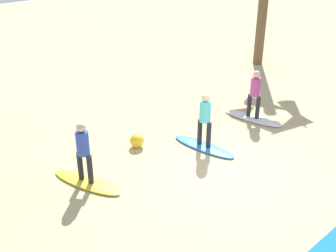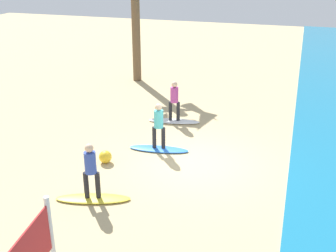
# 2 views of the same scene
# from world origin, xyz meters

# --- Properties ---
(ground_plane) EXTENTS (60.00, 60.00, 0.00)m
(ground_plane) POSITION_xyz_m (0.00, 0.00, 0.00)
(ground_plane) COLOR tan
(surfboard_white) EXTENTS (0.90, 2.16, 0.09)m
(surfboard_white) POSITION_xyz_m (-3.21, -1.68, 0.04)
(surfboard_white) COLOR white
(surfboard_white) RESTS_ON ground
(surfer_white) EXTENTS (0.32, 0.46, 1.64)m
(surfer_white) POSITION_xyz_m (-3.21, -1.68, 1.04)
(surfer_white) COLOR #232328
(surfer_white) RESTS_ON surfboard_white
(surfboard_blue) EXTENTS (0.84, 2.16, 0.09)m
(surfboard_blue) POSITION_xyz_m (-0.54, -1.42, 0.04)
(surfboard_blue) COLOR blue
(surfboard_blue) RESTS_ON ground
(surfer_blue) EXTENTS (0.32, 0.46, 1.64)m
(surfer_blue) POSITION_xyz_m (-0.54, -1.42, 1.04)
(surfer_blue) COLOR #232328
(surfer_blue) RESTS_ON surfboard_blue
(surfboard_yellow) EXTENTS (1.15, 2.17, 0.09)m
(surfboard_yellow) POSITION_xyz_m (3.06, -2.14, 0.04)
(surfboard_yellow) COLOR yellow
(surfboard_yellow) RESTS_ON ground
(surfer_yellow) EXTENTS (0.32, 0.45, 1.64)m
(surfer_yellow) POSITION_xyz_m (3.06, -2.14, 1.04)
(surfer_yellow) COLOR #232328
(surfer_yellow) RESTS_ON surfboard_yellow
(beach_ball) EXTENTS (0.42, 0.42, 0.42)m
(beach_ball) POSITION_xyz_m (0.89, -2.80, 0.21)
(beach_ball) COLOR yellow
(beach_ball) RESTS_ON ground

